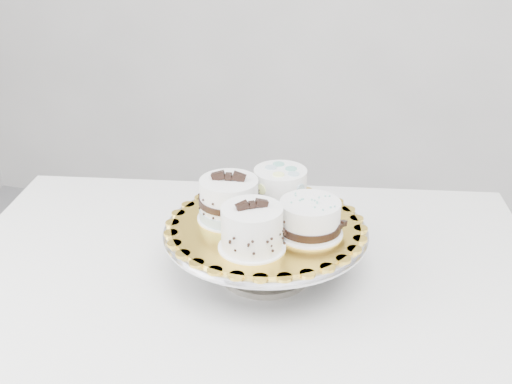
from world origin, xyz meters
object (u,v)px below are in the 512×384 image
(cake_ribbon, at_px, (310,219))
(cake_banded, at_px, (229,201))
(table, at_px, (247,304))
(cake_dots, at_px, (280,187))
(cake_stand, at_px, (266,242))
(cake_swirl, at_px, (252,229))
(cake_board, at_px, (266,226))

(cake_ribbon, bearing_deg, cake_banded, -167.26)
(table, distance_m, cake_dots, 0.24)
(cake_stand, height_order, cake_swirl, cake_swirl)
(cake_swirl, distance_m, cake_dots, 0.17)
(cake_swirl, bearing_deg, cake_banded, 93.91)
(cake_swirl, distance_m, cake_ribbon, 0.11)
(cake_board, bearing_deg, cake_swirl, -90.45)
(table, xyz_separation_m, cake_stand, (0.04, -0.01, 0.16))
(cake_stand, distance_m, cake_ribbon, 0.11)
(table, distance_m, cake_stand, 0.16)
(cake_ribbon, bearing_deg, cake_dots, 148.32)
(cake_dots, bearing_deg, cake_banded, -156.45)
(table, relative_size, cake_board, 3.69)
(cake_dots, bearing_deg, table, -145.69)
(cake_board, height_order, cake_dots, cake_dots)
(cake_board, relative_size, cake_swirl, 2.38)
(cake_board, xyz_separation_m, cake_swirl, (-0.00, -0.08, 0.04))
(cake_board, distance_m, cake_ribbon, 0.09)
(cake_stand, distance_m, cake_swirl, 0.11)
(cake_stand, bearing_deg, cake_swirl, -90.45)
(table, height_order, cake_swirl, cake_swirl)
(cake_stand, height_order, cake_ribbon, cake_ribbon)
(table, distance_m, cake_swirl, 0.25)
(cake_board, distance_m, cake_swirl, 0.09)
(cake_board, xyz_separation_m, cake_banded, (-0.07, 0.01, 0.04))
(cake_board, bearing_deg, cake_ribbon, -5.06)
(cake_ribbon, bearing_deg, cake_stand, -167.48)
(cake_stand, bearing_deg, table, 161.73)
(table, relative_size, cake_banded, 10.41)
(table, xyz_separation_m, cake_banded, (-0.03, -0.01, 0.23))
(cake_board, bearing_deg, cake_banded, 175.42)
(cake_banded, bearing_deg, cake_swirl, -60.36)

